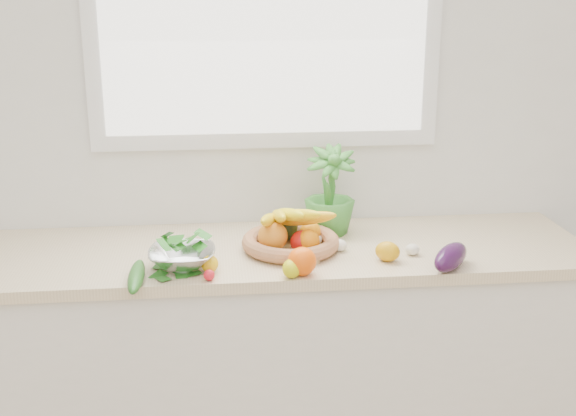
{
  "coord_description": "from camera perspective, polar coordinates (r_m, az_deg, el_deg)",
  "views": [
    {
      "loc": [
        -0.2,
        -0.44,
        1.78
      ],
      "look_at": [
        0.05,
        1.93,
        1.05
      ],
      "focal_mm": 45.0,
      "sensor_mm": 36.0,
      "label": 1
    }
  ],
  "objects": [
    {
      "name": "orange_loose",
      "position": [
        2.3,
        1.11,
        -4.24
      ],
      "size": [
        0.12,
        0.12,
        0.09
      ],
      "primitive_type": "sphere",
      "rotation": [
        0.0,
        0.0,
        0.42
      ],
      "color": "#FF5908",
      "rests_on": "countertop"
    },
    {
      "name": "countertop",
      "position": [
        2.57,
        -1.16,
        -3.54
      ],
      "size": [
        2.24,
        0.62,
        0.04
      ],
      "primitive_type": "cube",
      "color": "beige",
      "rests_on": "counter_cabinet"
    },
    {
      "name": "apple",
      "position": [
        2.48,
        1.14,
        -2.72
      ],
      "size": [
        0.09,
        0.09,
        0.08
      ],
      "primitive_type": "sphere",
      "rotation": [
        0.0,
        0.0,
        -0.06
      ],
      "color": "#B3120E",
      "rests_on": "countertop"
    },
    {
      "name": "lemon_b",
      "position": [
        2.29,
        0.32,
        -4.78
      ],
      "size": [
        0.09,
        0.09,
        0.06
      ],
      "primitive_type": "ellipsoid",
      "rotation": [
        0.0,
        0.0,
        -0.41
      ],
      "color": "#D3D10B",
      "rests_on": "countertop"
    },
    {
      "name": "garlic_a",
      "position": [
        2.57,
        2.15,
        -2.51
      ],
      "size": [
        0.05,
        0.05,
        0.04
      ],
      "primitive_type": "ellipsoid",
      "rotation": [
        0.0,
        0.0,
        0.06
      ],
      "color": "beige",
      "rests_on": "countertop"
    },
    {
      "name": "eggplant",
      "position": [
        2.41,
        12.73,
        -3.8
      ],
      "size": [
        0.19,
        0.21,
        0.08
      ],
      "primitive_type": "ellipsoid",
      "rotation": [
        0.0,
        0.0,
        -0.68
      ],
      "color": "#2E0E35",
      "rests_on": "countertop"
    },
    {
      "name": "back_wall",
      "position": [
        2.73,
        -1.77,
        7.96
      ],
      "size": [
        4.5,
        0.02,
        2.7
      ],
      "primitive_type": "cube",
      "color": "white",
      "rests_on": "ground"
    },
    {
      "name": "ginger",
      "position": [
        2.39,
        1.25,
        -4.19
      ],
      "size": [
        0.11,
        0.09,
        0.03
      ],
      "primitive_type": "cube",
      "rotation": [
        0.0,
        0.0,
        0.55
      ],
      "color": "tan",
      "rests_on": "countertop"
    },
    {
      "name": "lemon_a",
      "position": [
        2.35,
        -6.2,
        -4.42
      ],
      "size": [
        0.07,
        0.08,
        0.05
      ],
      "primitive_type": "ellipsoid",
      "rotation": [
        0.0,
        0.0,
        -0.2
      ],
      "color": "#E1AA0C",
      "rests_on": "countertop"
    },
    {
      "name": "fruit_basket",
      "position": [
        2.51,
        0.14,
        -2.24
      ],
      "size": [
        0.44,
        0.44,
        0.18
      ],
      "color": "#A57049",
      "rests_on": "countertop"
    },
    {
      "name": "garlic_c",
      "position": [
        2.52,
        9.81,
        -3.25
      ],
      "size": [
        0.06,
        0.06,
        0.04
      ],
      "primitive_type": "ellipsoid",
      "rotation": [
        0.0,
        0.0,
        0.27
      ],
      "color": "silver",
      "rests_on": "countertop"
    },
    {
      "name": "colander_with_spinach",
      "position": [
        2.37,
        -8.38,
        -3.51
      ],
      "size": [
        0.23,
        0.23,
        0.12
      ],
      "color": "silver",
      "rests_on": "countertop"
    },
    {
      "name": "potted_herb",
      "position": [
        2.66,
        3.32,
        1.33
      ],
      "size": [
        0.2,
        0.2,
        0.33
      ],
      "primitive_type": "imported",
      "rotation": [
        0.0,
        0.0,
        -0.07
      ],
      "color": "#3E8B32",
      "rests_on": "countertop"
    },
    {
      "name": "lemon_c",
      "position": [
        2.44,
        7.87,
        -3.42
      ],
      "size": [
        0.11,
        0.1,
        0.07
      ],
      "primitive_type": "ellipsoid",
      "rotation": [
        0.0,
        0.0,
        0.96
      ],
      "color": "orange",
      "rests_on": "countertop"
    },
    {
      "name": "radish",
      "position": [
        2.28,
        -6.25,
        -5.3
      ],
      "size": [
        0.05,
        0.05,
        0.04
      ],
      "primitive_type": "sphere",
      "rotation": [
        0.0,
        0.0,
        0.41
      ],
      "color": "red",
      "rests_on": "countertop"
    },
    {
      "name": "garlic_b",
      "position": [
        2.52,
        4.11,
        -2.96
      ],
      "size": [
        0.05,
        0.05,
        0.04
      ],
      "primitive_type": "ellipsoid",
      "rotation": [
        0.0,
        0.0,
        0.01
      ],
      "color": "silver",
      "rests_on": "countertop"
    },
    {
      "name": "counter_cabinet",
      "position": [
        2.76,
        -1.1,
        -12.32
      ],
      "size": [
        2.2,
        0.58,
        0.86
      ],
      "primitive_type": "cube",
      "color": "silver",
      "rests_on": "ground"
    },
    {
      "name": "cucumber",
      "position": [
        2.29,
        -11.89,
        -5.3
      ],
      "size": [
        0.05,
        0.26,
        0.05
      ],
      "primitive_type": "ellipsoid",
      "rotation": [
        0.0,
        0.0,
        -0.0
      ],
      "color": "#1B5318",
      "rests_on": "countertop"
    }
  ]
}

